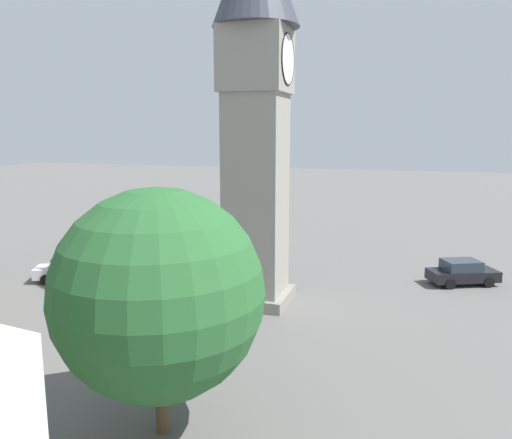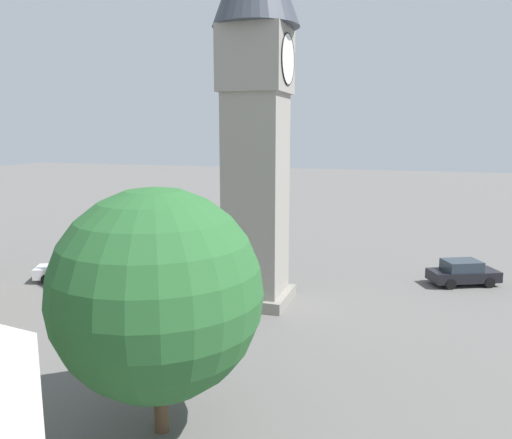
# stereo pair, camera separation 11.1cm
# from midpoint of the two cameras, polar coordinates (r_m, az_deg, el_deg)

# --- Properties ---
(ground_plane) EXTENTS (200.00, 200.00, 0.00)m
(ground_plane) POSITION_cam_midpoint_polar(r_m,az_deg,el_deg) (28.10, 0.11, -9.24)
(ground_plane) COLOR #605E5B
(clock_tower) EXTENTS (4.44, 4.44, 20.46)m
(clock_tower) POSITION_cam_midpoint_polar(r_m,az_deg,el_deg) (26.67, 0.12, 15.78)
(clock_tower) COLOR gray
(clock_tower) RESTS_ON ground
(car_blue_kerb) EXTENTS (3.27, 4.45, 1.53)m
(car_blue_kerb) POSITION_cam_midpoint_polar(r_m,az_deg,el_deg) (33.27, 22.51, -5.58)
(car_blue_kerb) COLOR black
(car_blue_kerb) RESTS_ON ground
(car_silver_kerb) EXTENTS (3.26, 4.45, 1.53)m
(car_silver_kerb) POSITION_cam_midpoint_polar(r_m,az_deg,el_deg) (33.79, -20.21, -5.20)
(car_silver_kerb) COLOR silver
(car_silver_kerb) RESTS_ON ground
(car_red_corner) EXTENTS (2.45, 4.37, 1.53)m
(car_red_corner) POSITION_cam_midpoint_polar(r_m,az_deg,el_deg) (34.88, -11.67, -4.32)
(car_red_corner) COLOR gold
(car_red_corner) RESTS_ON ground
(pedestrian) EXTENTS (0.35, 0.52, 1.69)m
(pedestrian) POSITION_cam_midpoint_polar(r_m,az_deg,el_deg) (35.95, 1.86, -3.28)
(pedestrian) COLOR #706656
(pedestrian) RESTS_ON ground
(tree) EXTENTS (6.37, 6.37, 7.68)m
(tree) POSITION_cam_midpoint_polar(r_m,az_deg,el_deg) (15.39, -10.95, -8.21)
(tree) COLOR brown
(tree) RESTS_ON ground
(lamp_post) EXTENTS (0.36, 0.36, 4.72)m
(lamp_post) POSITION_cam_midpoint_polar(r_m,az_deg,el_deg) (33.00, -6.31, -0.67)
(lamp_post) COLOR black
(lamp_post) RESTS_ON ground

